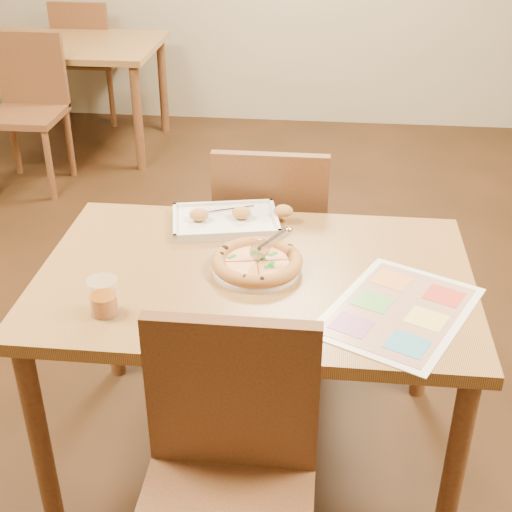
# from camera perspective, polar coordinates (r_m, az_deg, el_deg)

# --- Properties ---
(room) EXTENTS (7.00, 7.00, 7.00)m
(room) POSITION_cam_1_polar(r_m,az_deg,el_deg) (1.89, -0.12, 15.23)
(room) COLOR #341C0E
(room) RESTS_ON ground
(dining_table) EXTENTS (1.30, 0.85, 0.72)m
(dining_table) POSITION_cam_1_polar(r_m,az_deg,el_deg) (2.18, -0.10, -3.27)
(dining_table) COLOR #9B6A3E
(dining_table) RESTS_ON ground
(chair_near) EXTENTS (0.42, 0.42, 0.47)m
(chair_near) POSITION_cam_1_polar(r_m,az_deg,el_deg) (1.76, -2.27, -15.83)
(chair_near) COLOR brown
(chair_near) RESTS_ON ground
(chair_far) EXTENTS (0.42, 0.42, 0.47)m
(chair_far) POSITION_cam_1_polar(r_m,az_deg,el_deg) (2.74, 1.25, 2.37)
(chair_far) COLOR brown
(chair_far) RESTS_ON ground
(bg_table) EXTENTS (1.30, 0.85, 0.72)m
(bg_table) POSITION_cam_1_polar(r_m,az_deg,el_deg) (5.10, -15.32, 15.24)
(bg_table) COLOR #9B6A3E
(bg_table) RESTS_ON ground
(bg_chair_near) EXTENTS (0.42, 0.42, 0.47)m
(bg_chair_near) POSITION_cam_1_polar(r_m,az_deg,el_deg) (4.58, -17.75, 12.41)
(bg_chair_near) COLOR brown
(bg_chair_near) RESTS_ON ground
(bg_chair_far) EXTENTS (0.42, 0.42, 0.47)m
(bg_chair_far) POSITION_cam_1_polar(r_m,az_deg,el_deg) (5.57, -13.45, 15.92)
(bg_chair_far) COLOR brown
(bg_chair_far) RESTS_ON ground
(plate) EXTENTS (0.29, 0.29, 0.01)m
(plate) POSITION_cam_1_polar(r_m,az_deg,el_deg) (2.15, 0.00, -1.00)
(plate) COLOR silver
(plate) RESTS_ON dining_table
(pizza) EXTENTS (0.28, 0.28, 0.04)m
(pizza) POSITION_cam_1_polar(r_m,az_deg,el_deg) (2.14, 0.09, -0.47)
(pizza) COLOR #C57A43
(pizza) RESTS_ON plate
(pizza_cutter) EXTENTS (0.12, 0.09, 0.08)m
(pizza_cutter) POSITION_cam_1_polar(r_m,az_deg,el_deg) (2.13, 1.14, 1.04)
(pizza_cutter) COLOR silver
(pizza_cutter) RESTS_ON pizza
(appetizer_tray) EXTENTS (0.42, 0.31, 0.06)m
(appetizer_tray) POSITION_cam_1_polar(r_m,az_deg,el_deg) (2.41, -2.20, 2.89)
(appetizer_tray) COLOR silver
(appetizer_tray) RESTS_ON dining_table
(glass_tumbler) EXTENTS (0.08, 0.08, 0.10)m
(glass_tumbler) POSITION_cam_1_polar(r_m,az_deg,el_deg) (1.98, -12.08, -3.37)
(glass_tumbler) COLOR #8E420A
(glass_tumbler) RESTS_ON dining_table
(menu) EXTENTS (0.51, 0.57, 0.00)m
(menu) POSITION_cam_1_polar(r_m,az_deg,el_deg) (2.00, 11.37, -4.30)
(menu) COLOR silver
(menu) RESTS_ON dining_table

